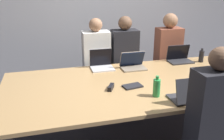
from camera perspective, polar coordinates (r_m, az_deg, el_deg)
The scene contains 16 objects.
ground_plane at distance 3.40m, azimuth 5.88°, elevation -14.89°, with size 24.00×24.00×0.00m, color #2D2D38.
curtain_wall at distance 4.60m, azimuth -1.76°, elevation 13.22°, with size 12.00×0.06×2.80m.
conference_table at distance 3.05m, azimuth 6.35°, elevation -3.70°, with size 3.24×1.50×0.77m.
laptop_far_center at distance 3.47m, azimuth 4.79°, elevation 1.48°, with size 0.34×0.25×0.24m.
person_far_center at distance 3.94m, azimuth 2.84°, elevation 1.55°, with size 0.40×0.24×1.43m.
laptop_far_right at distance 3.88m, azimuth 15.11°, elevation 2.91°, with size 0.35×0.24×0.25m.
person_far_right at distance 4.19m, azimuth 12.54°, elevation 2.45°, with size 0.40×0.24×1.45m.
bottle_far_right at distance 3.96m, azimuth 19.75°, elevation 3.01°, with size 0.07×0.07×0.21m.
laptop_near_midright at distance 2.63m, azimuth 17.17°, elevation -5.37°, with size 0.34×0.26×0.26m.
person_near_midright at distance 2.49m, azimuth 21.58°, elevation -11.67°, with size 0.40×0.24×1.42m.
bottle_near_midright at distance 2.66m, azimuth 10.17°, elevation -3.97°, with size 0.08×0.08×0.23m.
cup_near_right at distance 2.82m, azimuth 21.99°, elevation -5.11°, with size 0.07×0.07×0.08m.
laptop_far_midleft at distance 3.46m, azimuth -2.41°, elevation 1.65°, with size 0.31×0.26×0.27m.
person_far_midleft at distance 3.83m, azimuth -3.55°, elevation 0.85°, with size 0.40×0.24×1.42m.
stapler at distance 2.81m, azimuth -0.25°, elevation -3.94°, with size 0.11×0.15×0.05m.
notebook at distance 2.88m, azimuth 4.71°, elevation -3.69°, with size 0.24×0.17×0.02m.
Camera 1 is at (-1.04, -2.60, 1.93)m, focal length 40.00 mm.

